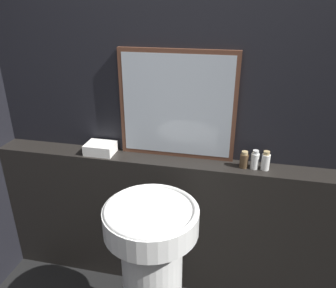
# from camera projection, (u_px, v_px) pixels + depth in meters

# --- Properties ---
(wall_back) EXTENTS (8.00, 0.06, 2.50)m
(wall_back) POSITION_uv_depth(u_px,v_px,m) (182.00, 108.00, 2.00)
(wall_back) COLOR black
(wall_back) RESTS_ON ground_plane
(vanity_counter) EXTENTS (2.42, 0.18, 0.95)m
(vanity_counter) POSITION_uv_depth(u_px,v_px,m) (177.00, 223.00, 2.21)
(vanity_counter) COLOR black
(vanity_counter) RESTS_ON ground_plane
(pedestal_sink) EXTENTS (0.48, 0.48, 0.92)m
(pedestal_sink) POSITION_uv_depth(u_px,v_px,m) (152.00, 268.00, 1.77)
(pedestal_sink) COLOR white
(pedestal_sink) RESTS_ON ground_plane
(mirror) EXTENTS (0.71, 0.03, 0.66)m
(mirror) POSITION_uv_depth(u_px,v_px,m) (177.00, 106.00, 1.95)
(mirror) COLOR #563323
(mirror) RESTS_ON vanity_counter
(towel_stack) EXTENTS (0.18, 0.14, 0.07)m
(towel_stack) POSITION_uv_depth(u_px,v_px,m) (100.00, 148.00, 2.11)
(towel_stack) COLOR white
(towel_stack) RESTS_ON vanity_counter
(shampoo_bottle) EXTENTS (0.05, 0.05, 0.10)m
(shampoo_bottle) POSITION_uv_depth(u_px,v_px,m) (244.00, 160.00, 1.92)
(shampoo_bottle) COLOR #4C3823
(shampoo_bottle) RESTS_ON vanity_counter
(conditioner_bottle) EXTENTS (0.05, 0.05, 0.12)m
(conditioner_bottle) POSITION_uv_depth(u_px,v_px,m) (255.00, 160.00, 1.91)
(conditioner_bottle) COLOR white
(conditioner_bottle) RESTS_ON vanity_counter
(lotion_bottle) EXTENTS (0.05, 0.05, 0.12)m
(lotion_bottle) POSITION_uv_depth(u_px,v_px,m) (266.00, 161.00, 1.89)
(lotion_bottle) COLOR white
(lotion_bottle) RESTS_ON vanity_counter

